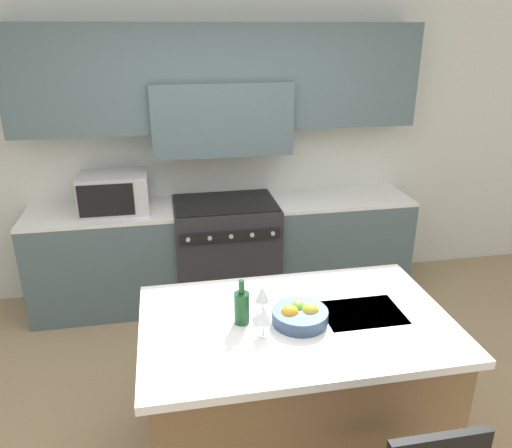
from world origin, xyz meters
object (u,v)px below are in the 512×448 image
wine_glass_near (264,316)px  wine_glass_far (263,295)px  microwave (114,193)px  fruit_bowl (300,315)px  range_stove (226,251)px  wine_bottle (242,307)px

wine_glass_near → wine_glass_far: size_ratio=1.00×
microwave → fruit_bowl: 2.21m
fruit_bowl → range_stove: bearing=94.6°
wine_bottle → wine_glass_far: (0.13, 0.07, 0.02)m
fruit_bowl → wine_bottle: bearing=169.7°
wine_glass_near → fruit_bowl: wine_glass_near is taller
microwave → range_stove: bearing=-1.2°
wine_bottle → fruit_bowl: 0.31m
range_stove → wine_glass_far: (-0.02, -1.77, 0.54)m
range_stove → wine_glass_near: size_ratio=5.69×
wine_glass_near → wine_bottle: bearing=123.9°
wine_glass_near → wine_glass_far: 0.21m
range_stove → microwave: 1.11m
wine_bottle → wine_glass_far: 0.15m
microwave → wine_glass_near: bearing=-66.6°
wine_glass_far → wine_glass_near: bearing=-99.8°
microwave → wine_bottle: bearing=-67.4°
wine_bottle → wine_glass_near: size_ratio=1.53×
fruit_bowl → microwave: bearing=119.4°
wine_bottle → wine_glass_near: wine_bottle is taller
microwave → wine_glass_far: 2.01m
microwave → fruit_bowl: (1.08, -1.92, -0.13)m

